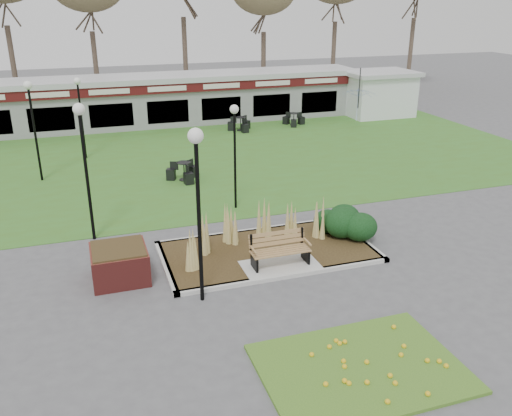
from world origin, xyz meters
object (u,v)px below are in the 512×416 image
object	(u,v)px
brick_planter	(120,263)
lamp_post_near_right	(197,179)
bistro_set_c	(184,174)
patio_umbrella	(358,105)
park_bench	(279,249)
lamp_post_mid_left	(31,109)
bistro_set_b	(241,126)
service_hut	(378,93)
lamp_post_far_left	(79,100)
lamp_post_near_left	(83,142)
lamp_post_mid_right	(235,134)
food_pavilion	(163,99)
bistro_set_d	(294,121)

from	to	relation	value
brick_planter	lamp_post_near_right	size ratio (longest dim) A/B	0.33
bistro_set_c	patio_umbrella	xyz separation A→B (m)	(10.95, 5.23, 1.31)
park_bench	lamp_post_mid_left	distance (m)	12.73
brick_planter	bistro_set_b	bearing A→B (deg)	62.28
bistro_set_c	patio_umbrella	world-z (taller)	patio_umbrella
brick_planter	patio_umbrella	size ratio (longest dim) A/B	0.58
lamp_post_near_right	service_hut	bearing A→B (deg)	49.58
lamp_post_near_right	patio_umbrella	size ratio (longest dim) A/B	1.73
patio_umbrella	lamp_post_far_left	bearing A→B (deg)	-178.24
brick_planter	service_hut	xyz separation A→B (m)	(17.90, 17.00, 0.97)
service_hut	lamp_post_near_left	world-z (taller)	lamp_post_near_left
brick_planter	lamp_post_mid_right	world-z (taller)	lamp_post_mid_right
food_pavilion	bistro_set_c	bearing A→B (deg)	-95.29
brick_planter	lamp_post_near_left	distance (m)	4.06
lamp_post_near_left	food_pavilion	bearing A→B (deg)	72.76
park_bench	service_hut	xyz separation A→B (m)	(13.50, 17.75, 0.86)
bistro_set_b	lamp_post_far_left	bearing A→B (deg)	-160.69
lamp_post_near_right	lamp_post_mid_right	size ratio (longest dim) A/B	1.18
lamp_post_mid_right	bistro_set_c	world-z (taller)	lamp_post_mid_right
lamp_post_near_right	lamp_post_far_left	distance (m)	14.64
park_bench	lamp_post_mid_right	world-z (taller)	lamp_post_mid_right
lamp_post_far_left	patio_umbrella	world-z (taller)	lamp_post_far_left
park_bench	lamp_post_mid_right	distance (m)	5.35
lamp_post_mid_left	bistro_set_b	size ratio (longest dim) A/B	2.87
food_pavilion	lamp_post_near_right	xyz separation A→B (m)	(-2.51, -20.76, 1.82)
lamp_post_near_right	bistro_set_d	distance (m)	20.53
service_hut	patio_umbrella	world-z (taller)	service_hut
lamp_post_mid_right	lamp_post_near_right	bearing A→B (deg)	-114.05
brick_planter	lamp_post_mid_right	bearing A→B (deg)	42.29
service_hut	lamp_post_mid_left	xyz separation A→B (m)	(-20.26, -7.24, 1.58)
brick_planter	lamp_post_mid_left	distance (m)	10.36
park_bench	bistro_set_c	size ratio (longest dim) A/B	1.17
lamp_post_near_right	lamp_post_mid_left	size ratio (longest dim) A/B	1.09
food_pavilion	lamp_post_mid_left	bearing A→B (deg)	-126.29
bistro_set_d	lamp_post_mid_left	bearing A→B (deg)	-156.00
bistro_set_d	park_bench	bearing A→B (deg)	-113.44
lamp_post_mid_left	lamp_post_mid_right	distance (m)	8.91
park_bench	brick_planter	xyz separation A→B (m)	(-4.40, 0.75, -0.11)
lamp_post_near_right	lamp_post_far_left	xyz separation A→B (m)	(-2.35, 14.44, -0.51)
bistro_set_d	lamp_post_near_right	bearing A→B (deg)	-118.78
park_bench	lamp_post_near_right	world-z (taller)	lamp_post_near_right
lamp_post_near_left	lamp_post_near_right	distance (m)	5.35
lamp_post_mid_right	bistro_set_c	bearing A→B (deg)	107.21
service_hut	lamp_post_near_right	world-z (taller)	lamp_post_near_right
lamp_post_near_left	park_bench	bearing A→B (deg)	-36.73
lamp_post_near_left	bistro_set_d	distance (m)	18.12
lamp_post_far_left	bistro_set_b	xyz separation A→B (m)	(8.70, 3.05, -2.50)
lamp_post_far_left	park_bench	bearing A→B (deg)	-70.06
food_pavilion	lamp_post_mid_right	world-z (taller)	lamp_post_mid_right
lamp_post_mid_left	lamp_post_mid_right	xyz separation A→B (m)	(6.89, -5.64, -0.25)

